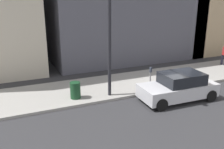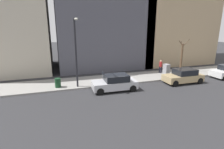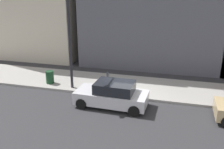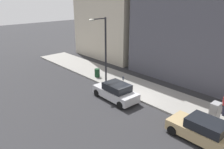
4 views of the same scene
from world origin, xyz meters
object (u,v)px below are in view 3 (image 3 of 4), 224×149
object	(u,v)px
trash_bin	(50,77)
streetlamp	(67,32)
parking_meter	(108,80)
parked_car_silver	(112,95)

from	to	relation	value
trash_bin	streetlamp	bearing A→B (deg)	-108.34
streetlamp	trash_bin	xyz separation A→B (m)	(0.62, 1.86, -3.42)
parking_meter	parked_car_silver	bearing A→B (deg)	-155.51
parked_car_silver	streetlamp	size ratio (longest dim) A/B	0.65
parked_car_silver	parking_meter	xyz separation A→B (m)	(1.67, 0.76, 0.24)
streetlamp	trash_bin	distance (m)	3.94
parking_meter	trash_bin	world-z (taller)	parking_meter
streetlamp	trash_bin	world-z (taller)	streetlamp
parked_car_silver	trash_bin	size ratio (longest dim) A/B	4.73
parked_car_silver	trash_bin	xyz separation A→B (m)	(2.12, 5.19, -0.14)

